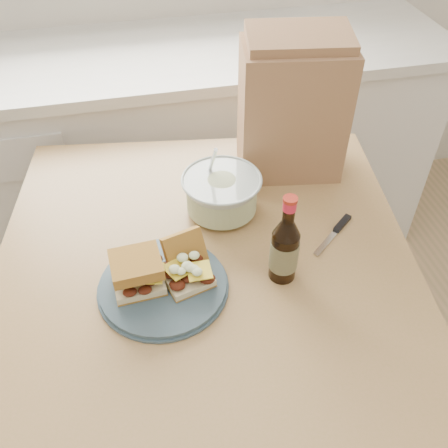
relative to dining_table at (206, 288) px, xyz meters
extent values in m
cube|color=silver|center=(-0.12, 0.94, -0.26)|extent=(2.40, 0.60, 0.90)
cube|color=silver|center=(-0.12, 0.94, 0.21)|extent=(2.50, 0.64, 0.04)
cube|color=#AD7F52|center=(0.00, 0.00, 0.10)|extent=(1.14, 1.14, 0.04)
cube|color=#AD7F52|center=(-0.37, 0.51, -0.32)|extent=(0.08, 0.08, 0.79)
cube|color=#AD7F52|center=(0.51, 0.37, -0.32)|extent=(0.08, 0.08, 0.79)
cylinder|color=#3A505E|center=(-0.11, -0.08, 0.13)|extent=(0.29, 0.29, 0.02)
cube|color=beige|center=(-0.16, -0.07, 0.15)|extent=(0.12, 0.11, 0.02)
cube|color=yellow|center=(-0.16, -0.07, 0.18)|extent=(0.07, 0.07, 0.00)
cube|color=#AA732D|center=(-0.16, -0.07, 0.21)|extent=(0.12, 0.11, 0.03)
cube|color=beige|center=(-0.06, -0.09, 0.15)|extent=(0.12, 0.11, 0.02)
cube|color=yellow|center=(-0.06, -0.09, 0.18)|extent=(0.07, 0.07, 0.00)
cube|color=#AA732D|center=(-0.05, -0.03, 0.18)|extent=(0.11, 0.09, 0.08)
cone|color=#B3C1BD|center=(0.07, 0.15, 0.17)|extent=(0.20, 0.20, 0.10)
cylinder|color=beige|center=(0.07, 0.15, 0.17)|extent=(0.18, 0.18, 0.07)
torus|color=#B3C1BD|center=(0.07, 0.15, 0.23)|extent=(0.21, 0.21, 0.01)
cylinder|color=silver|center=(0.06, 0.18, 0.26)|extent=(0.02, 0.08, 0.14)
cylinder|color=black|center=(0.16, -0.10, 0.19)|extent=(0.06, 0.06, 0.13)
cone|color=black|center=(0.16, -0.10, 0.27)|extent=(0.06, 0.06, 0.04)
cylinder|color=black|center=(0.16, -0.10, 0.32)|extent=(0.03, 0.03, 0.05)
cylinder|color=red|center=(0.16, -0.10, 0.33)|extent=(0.03, 0.03, 0.02)
cylinder|color=#AC2C1F|center=(0.16, -0.10, 0.35)|extent=(0.03, 0.03, 0.01)
cylinder|color=#2E381C|center=(0.16, -0.10, 0.19)|extent=(0.06, 0.06, 0.07)
cube|color=silver|center=(0.30, -0.02, 0.13)|extent=(0.10, 0.09, 0.00)
cube|color=black|center=(0.36, 0.03, 0.13)|extent=(0.06, 0.06, 0.01)
cube|color=#A4774F|center=(0.30, 0.30, 0.30)|extent=(0.30, 0.22, 0.36)
camera|label=1|loc=(-0.14, -0.82, 0.99)|focal=40.00mm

